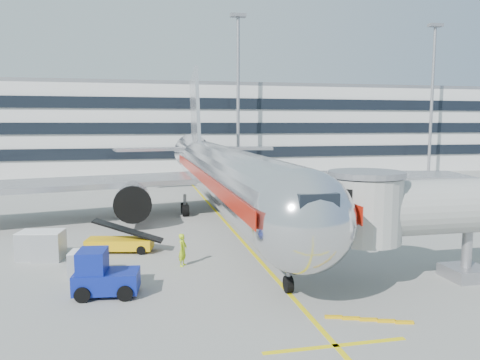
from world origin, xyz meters
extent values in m
plane|color=gray|center=(0.00, 0.00, 0.00)|extent=(180.00, 180.00, 0.00)
cube|color=yellow|center=(0.00, 10.00, 0.01)|extent=(0.25, 70.00, 0.01)
cube|color=yellow|center=(0.00, -14.00, 0.01)|extent=(6.00, 0.25, 0.01)
cylinder|color=silver|center=(0.00, 8.00, 4.20)|extent=(5.00, 36.00, 5.00)
sphere|color=silver|center=(0.00, -10.00, 4.20)|extent=(5.00, 5.00, 5.00)
cone|color=silver|center=(0.00, 31.00, 4.80)|extent=(5.00, 10.00, 5.00)
cube|color=black|center=(0.00, -11.50, 5.33)|extent=(1.80, 1.20, 0.90)
cube|color=#B7B7BC|center=(13.00, 13.50, 3.40)|extent=(24.95, 12.07, 0.50)
cube|color=#B7B7BC|center=(-13.00, 13.50, 3.40)|extent=(24.95, 12.07, 0.50)
cylinder|color=#99999E|center=(8.00, 10.00, 2.20)|extent=(3.00, 4.20, 3.00)
cylinder|color=#99999E|center=(-8.00, 10.00, 2.20)|extent=(3.00, 4.20, 3.00)
cylinder|color=black|center=(8.00, 8.00, 2.20)|extent=(3.10, 0.50, 3.10)
cylinder|color=black|center=(-8.00, 8.00, 2.20)|extent=(3.10, 0.50, 3.10)
cube|color=#B7B7BC|center=(0.00, 31.50, 9.20)|extent=(0.45, 9.39, 13.72)
cube|color=#B7B7BC|center=(5.50, 32.00, 5.40)|extent=(10.41, 4.94, 0.35)
cube|color=#B7B7BC|center=(-5.50, 32.00, 5.40)|extent=(10.41, 4.94, 0.35)
cylinder|color=gray|center=(0.00, -8.00, 0.90)|extent=(0.24, 0.24, 1.80)
cylinder|color=black|center=(0.00, -8.00, 0.45)|extent=(0.35, 0.90, 0.90)
cylinder|color=gray|center=(3.20, 14.00, 1.00)|extent=(0.30, 0.30, 2.00)
cylinder|color=gray|center=(-3.20, 14.00, 1.00)|extent=(0.30, 0.30, 2.00)
cube|color=#A8190C|center=(2.52, 8.00, 4.50)|extent=(0.06, 38.00, 0.90)
cube|color=#A8190C|center=(-2.52, 8.00, 4.50)|extent=(0.06, 38.00, 0.90)
cylinder|color=#A8A8A3|center=(10.50, -8.00, 4.20)|extent=(13.00, 3.00, 3.00)
cylinder|color=#A8A8A3|center=(4.20, -8.00, 4.20)|extent=(3.80, 3.80, 3.40)
cylinder|color=gray|center=(4.20, -8.00, 6.10)|extent=(4.00, 4.00, 0.30)
cube|color=black|center=(2.90, -8.00, 4.20)|extent=(1.40, 2.60, 2.60)
cylinder|color=gray|center=(10.50, -8.00, 1.60)|extent=(0.56, 0.56, 3.20)
cube|color=gray|center=(10.50, -8.00, 0.35)|extent=(2.20, 2.20, 0.70)
cylinder|color=black|center=(9.60, -8.00, 0.35)|extent=(0.35, 0.70, 0.70)
cylinder|color=black|center=(11.40, -8.00, 0.35)|extent=(0.35, 0.70, 0.70)
cube|color=silver|center=(0.00, 58.00, 7.50)|extent=(150.00, 24.00, 15.00)
cube|color=black|center=(0.00, 45.90, 4.00)|extent=(150.00, 0.30, 1.80)
cube|color=black|center=(0.00, 45.90, 8.00)|extent=(150.00, 0.30, 1.80)
cube|color=black|center=(0.00, 45.90, 12.00)|extent=(150.00, 0.30, 1.80)
cube|color=gray|center=(0.00, 58.00, 15.30)|extent=(150.00, 24.00, 0.60)
cylinder|color=gray|center=(8.00, 42.00, 12.50)|extent=(0.50, 0.50, 25.00)
cube|color=gray|center=(8.00, 42.00, 25.20)|extent=(2.40, 1.20, 0.50)
cylinder|color=gray|center=(42.00, 42.00, 12.50)|extent=(0.50, 0.50, 25.00)
cube|color=gray|center=(42.00, 42.00, 25.20)|extent=(2.40, 1.20, 0.50)
cube|color=#E4AA09|center=(-8.84, 1.95, 0.56)|extent=(4.70, 2.53, 0.71)
cube|color=black|center=(-8.84, 1.95, 1.47)|extent=(4.81, 2.08, 1.55)
cylinder|color=black|center=(-10.27, 2.99, 0.30)|extent=(0.65, 0.41, 0.61)
cylinder|color=black|center=(-10.57, 1.60, 0.30)|extent=(0.65, 0.41, 0.61)
cylinder|color=black|center=(-7.11, 2.30, 0.30)|extent=(0.65, 0.41, 0.61)
cylinder|color=black|center=(-7.41, 0.91, 0.30)|extent=(0.65, 0.41, 0.61)
cube|color=navy|center=(-9.17, -6.39, 0.74)|extent=(3.38, 2.17, 1.03)
cube|color=navy|center=(-9.84, -6.31, 1.77)|extent=(1.55, 1.85, 1.25)
cube|color=black|center=(-9.84, -6.31, 2.16)|extent=(1.41, 1.61, 0.11)
cylinder|color=black|center=(-10.09, -5.42, 0.40)|extent=(0.83, 0.43, 0.80)
cylinder|color=black|center=(-10.28, -7.12, 0.40)|extent=(0.83, 0.43, 0.80)
cylinder|color=black|center=(-8.05, -5.65, 0.40)|extent=(0.83, 0.43, 0.80)
cylinder|color=black|center=(-8.24, -7.35, 0.40)|extent=(0.83, 0.43, 0.80)
cube|color=#B1B3B8|center=(-13.22, 0.98, 0.91)|extent=(2.01, 2.01, 1.82)
cube|color=white|center=(-13.22, 0.98, 1.84)|extent=(2.01, 2.01, 0.07)
cube|color=#B1B3B8|center=(-14.26, 1.40, 0.88)|extent=(2.02, 2.02, 1.76)
cube|color=white|center=(-14.26, 1.40, 1.78)|extent=(2.02, 2.02, 0.07)
cube|color=#B1B3B8|center=(-10.67, -3.12, 0.74)|extent=(1.61, 1.61, 1.48)
cube|color=white|center=(-10.67, -3.12, 1.49)|extent=(1.61, 1.61, 0.06)
imported|color=#ADD716|center=(-4.91, -2.21, 1.01)|extent=(0.78, 0.88, 2.02)
camera|label=1|loc=(-7.42, -30.32, 8.71)|focal=35.00mm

